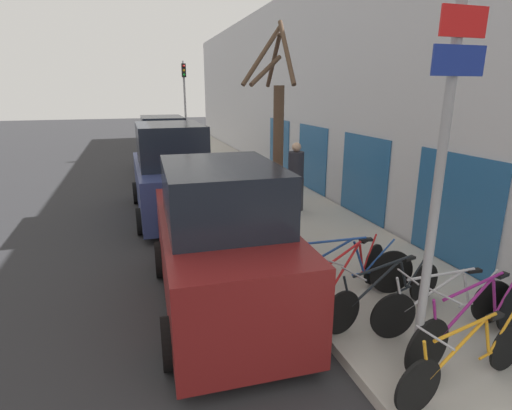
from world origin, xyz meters
TOP-DOWN VIEW (x-y plane):
  - ground_plane at (0.00, 11.20)m, footprint 80.00×80.00m
  - sidewalk_curb at (2.60, 14.00)m, footprint 3.20×32.00m
  - building_facade at (4.35, 13.92)m, footprint 0.23×32.00m
  - signpost at (1.58, 2.74)m, footprint 0.56×0.11m
  - bicycle_0 at (1.96, 2.42)m, footprint 2.01×0.50m
  - bicycle_1 at (2.55, 2.92)m, footprint 2.39×0.67m
  - bicycle_2 at (2.54, 3.40)m, footprint 2.14×0.44m
  - bicycle_3 at (2.01, 3.93)m, footprint 2.21×0.65m
  - bicycle_4 at (1.71, 4.40)m, footprint 2.01×1.32m
  - bicycle_5 at (1.57, 4.62)m, footprint 2.56×0.53m
  - parked_car_0 at (-0.08, 5.15)m, footprint 2.06×4.21m
  - parked_car_1 at (-0.29, 10.26)m, footprint 2.06×4.61m
  - parked_car_2 at (-0.03, 15.97)m, footprint 1.94×4.66m
  - pedestrian_near at (2.79, 9.11)m, footprint 0.48×0.41m
  - street_tree at (1.42, 6.85)m, footprint 0.93×1.77m
  - traffic_light at (1.50, 20.46)m, footprint 0.20×0.30m

SIDE VIEW (x-z plane):
  - ground_plane at x=0.00m, z-range 0.00..0.00m
  - sidewalk_curb at x=2.60m, z-range 0.00..0.15m
  - bicycle_0 at x=1.96m, z-range 0.09..0.93m
  - bicycle_3 at x=2.01m, z-range 0.10..0.93m
  - bicycle_2 at x=2.54m, z-range 0.09..0.96m
  - bicycle_4 at x=1.71m, z-range 0.08..1.02m
  - bicycle_1 at x=2.55m, z-range 0.08..1.04m
  - bicycle_5 at x=1.57m, z-range 0.08..1.06m
  - parked_car_0 at x=-0.08m, z-range -0.10..2.17m
  - parked_car_2 at x=-0.03m, z-range -0.10..2.19m
  - parked_car_1 at x=-0.29m, z-range -0.13..2.31m
  - pedestrian_near at x=2.79m, z-range 0.29..2.12m
  - street_tree at x=1.42m, z-range 0.00..4.30m
  - signpost at x=1.58m, z-range 0.36..4.31m
  - traffic_light at x=1.50m, z-range 0.78..5.28m
  - building_facade at x=4.35m, z-range -0.03..6.47m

